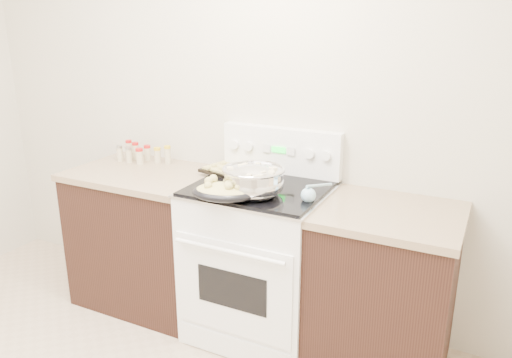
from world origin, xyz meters
The scene contains 9 objects.
counter_left centered at (-0.48, 1.43, 0.46)m, with size 0.93×0.67×0.92m.
counter_right centered at (1.08, 1.43, 0.46)m, with size 0.73×0.67×0.92m.
kitchen_range centered at (0.35, 1.42, 0.49)m, with size 0.78×0.73×1.22m.
mixing_bowl centered at (0.39, 1.27, 1.02)m, with size 0.42×0.42×0.20m.
roasting_pan centered at (0.28, 1.14, 0.99)m, with size 0.41×0.35×0.11m.
baking_sheet centered at (0.08, 1.57, 0.96)m, with size 0.40×0.32×0.06m.
wooden_spoon centered at (0.23, 1.38, 0.95)m, with size 0.04×0.27×0.04m.
blue_ladle centered at (0.68, 1.33, 0.98)m, with size 0.09×0.27×0.10m.
spice_jars centered at (-0.64, 1.60, 0.98)m, with size 0.38×0.14×0.13m.
Camera 1 is at (1.53, -0.98, 1.84)m, focal length 35.00 mm.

